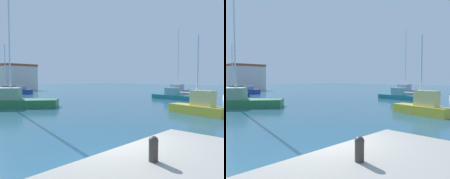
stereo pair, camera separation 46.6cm
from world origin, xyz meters
TOP-DOWN VIEW (x-y plane):
  - water at (15.00, 20.00)m, footprint 160.00×160.00m
  - mooring_bollard at (-0.64, -1.77)m, footprint 0.20×0.20m
  - sailboat_grey_near_pier at (31.78, 13.96)m, footprint 7.08×3.04m
  - motorboat_blue_far_right at (11.75, 32.85)m, footprint 4.79×1.25m
  - sailboat_navy_center_channel at (7.77, 27.36)m, footprint 4.22×1.24m
  - sailboat_yellow_distant_north at (11.56, 2.19)m, footprint 2.09×4.46m
  - motorboat_teal_behind_lamppost at (21.63, 9.25)m, footprint 2.62×6.38m
  - sailboat_green_mid_harbor at (3.58, 16.17)m, footprint 7.69×6.92m
  - waterfront_apartments at (18.10, 47.56)m, footprint 7.63×5.14m

SIDE VIEW (x-z plane):
  - water at x=15.00m, z-range 0.00..0.00m
  - motorboat_teal_behind_lamppost at x=21.63m, z-range -0.29..1.17m
  - motorboat_blue_far_right at x=11.75m, z-range -0.21..1.20m
  - sailboat_yellow_distant_north at x=11.56m, z-range -2.26..3.49m
  - sailboat_grey_near_pier at x=31.78m, z-range -4.95..6.27m
  - sailboat_green_mid_harbor at x=3.58m, z-range -6.04..7.40m
  - sailboat_navy_center_channel at x=7.77m, z-range -2.97..4.35m
  - mooring_bollard at x=-0.64m, z-range 0.94..1.45m
  - waterfront_apartments at x=18.10m, z-range 0.01..6.11m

